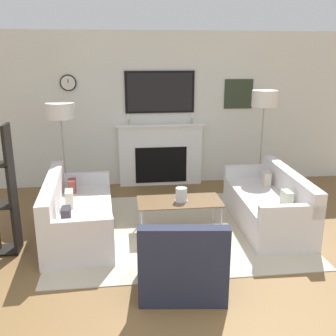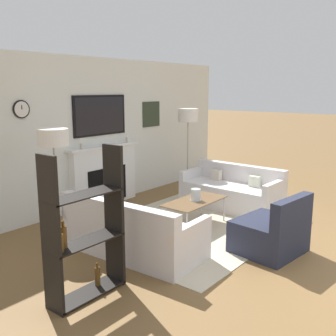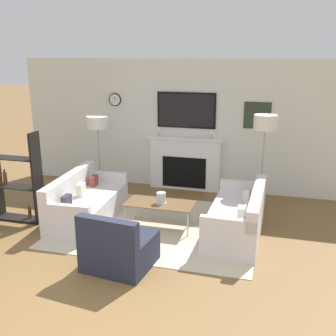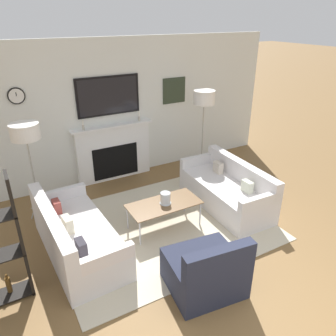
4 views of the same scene
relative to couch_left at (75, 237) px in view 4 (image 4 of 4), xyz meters
name	(u,v)px [view 4 (image 4 of 4)]	position (x,y,z in m)	size (l,w,h in m)	color
fireplace_wall	(110,118)	(1.33, 2.06, 0.96)	(7.27, 0.28, 2.70)	silver
area_rug	(160,226)	(1.32, 0.00, -0.27)	(3.25, 2.61, 0.01)	beige
couch_left	(75,237)	(0.00, 0.00, 0.00)	(0.92, 1.90, 0.78)	silver
couch_right	(227,191)	(2.64, 0.00, 0.01)	(0.84, 1.83, 0.77)	silver
armchair	(206,271)	(1.19, -1.42, 0.00)	(0.93, 0.87, 0.81)	#252A3C
coffee_table	(164,205)	(1.37, -0.05, 0.13)	(1.12, 0.54, 0.43)	brown
hurricane_candle	(165,199)	(1.39, -0.06, 0.24)	(0.18, 0.18, 0.18)	silver
floor_lamp_left	(25,133)	(-0.28, 1.21, 1.19)	(0.43, 0.43, 1.61)	#9E998E
floor_lamp_right	(204,99)	(2.93, 1.21, 1.33)	(0.41, 0.41, 1.76)	#9E998E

